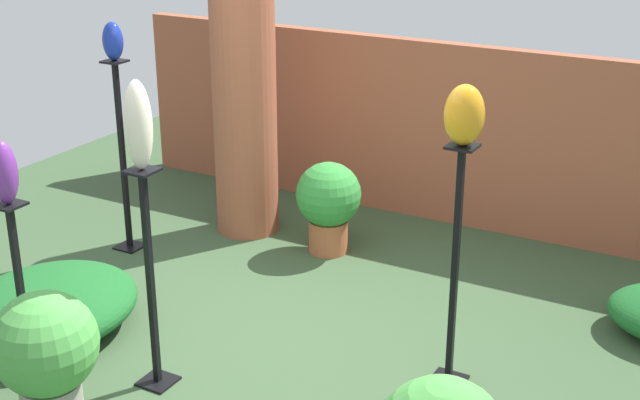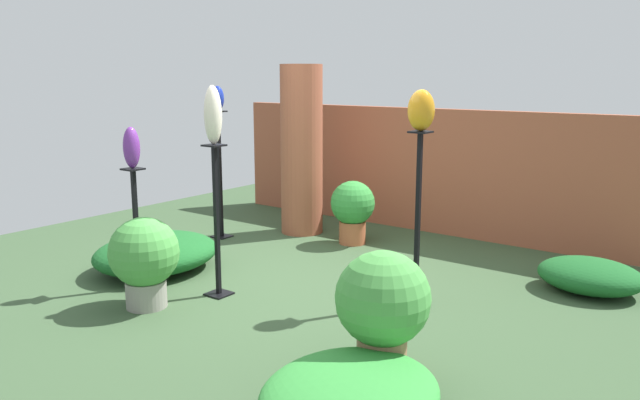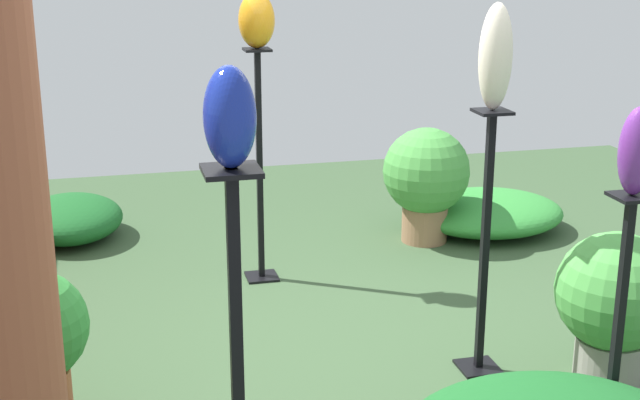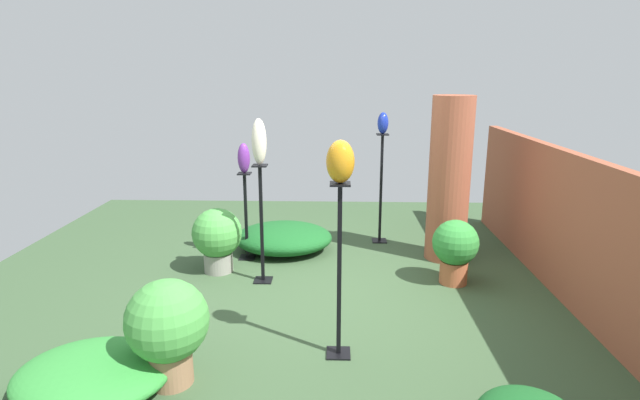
# 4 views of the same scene
# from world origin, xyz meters

# --- Properties ---
(ground_plane) EXTENTS (8.00, 8.00, 0.00)m
(ground_plane) POSITION_xyz_m (0.00, 0.00, 0.00)
(ground_plane) COLOR #385133
(brick_wall_back) EXTENTS (5.60, 0.12, 1.52)m
(brick_wall_back) POSITION_xyz_m (0.00, 2.59, 0.76)
(brick_wall_back) COLOR #9E5138
(brick_wall_back) RESTS_ON ground
(brick_pillar) EXTENTS (0.51, 0.51, 2.04)m
(brick_pillar) POSITION_xyz_m (-1.15, 1.60, 1.02)
(brick_pillar) COLOR #9E5138
(brick_pillar) RESTS_ON ground
(pedestal_ivory) EXTENTS (0.20, 0.20, 1.34)m
(pedestal_ivory) POSITION_xyz_m (-0.34, -0.62, 0.62)
(pedestal_ivory) COLOR black
(pedestal_ivory) RESTS_ON ground
(pedestal_violet) EXTENTS (0.20, 0.20, 1.11)m
(pedestal_violet) POSITION_xyz_m (-1.06, -0.92, 0.51)
(pedestal_violet) COLOR black
(pedestal_violet) RESTS_ON ground
(pedestal_cobalt) EXTENTS (0.20, 0.20, 1.51)m
(pedestal_cobalt) POSITION_xyz_m (-1.77, 0.82, 0.70)
(pedestal_cobalt) COLOR black
(pedestal_cobalt) RESTS_ON ground
(pedestal_amber) EXTENTS (0.20, 0.20, 1.47)m
(pedestal_amber) POSITION_xyz_m (1.17, 0.23, 0.68)
(pedestal_amber) COLOR black
(pedestal_amber) RESTS_ON ground
(art_vase_ivory) EXTENTS (0.14, 0.16, 0.50)m
(art_vase_ivory) POSITION_xyz_m (-0.34, -0.62, 1.59)
(art_vase_ivory) COLOR beige
(art_vase_ivory) RESTS_ON pedestal_ivory
(art_vase_violet) EXTENTS (0.14, 0.15, 0.37)m
(art_vase_violet) POSITION_xyz_m (-1.06, -0.92, 1.29)
(art_vase_violet) COLOR #6B2D8C
(art_vase_violet) RESTS_ON pedestal_violet
(art_vase_cobalt) EXTENTS (0.16, 0.15, 0.28)m
(art_vase_cobalt) POSITION_xyz_m (-1.77, 0.82, 1.65)
(art_vase_cobalt) COLOR #192D9E
(art_vase_cobalt) RESTS_ON pedestal_cobalt
(art_vase_amber) EXTENTS (0.22, 0.22, 0.33)m
(art_vase_amber) POSITION_xyz_m (1.17, 0.23, 1.64)
(art_vase_amber) COLOR orange
(art_vase_amber) RESTS_ON pedestal_amber
(potted_plant_mid_right) EXTENTS (0.58, 0.58, 0.77)m
(potted_plant_mid_right) POSITION_xyz_m (-0.61, -1.19, 0.44)
(potted_plant_mid_right) COLOR gray
(potted_plant_mid_right) RESTS_ON ground
(potted_plant_near_pillar) EXTENTS (0.51, 0.51, 0.73)m
(potted_plant_near_pillar) POSITION_xyz_m (-0.35, 1.53, 0.42)
(potted_plant_near_pillar) COLOR #B25B38
(potted_plant_near_pillar) RESTS_ON ground
(foliage_bed_center) EXTENTS (1.09, 1.28, 0.36)m
(foliage_bed_center) POSITION_xyz_m (-1.35, -0.48, 0.18)
(foliage_bed_center) COLOR #195923
(foliage_bed_center) RESTS_ON ground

